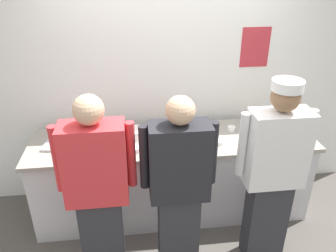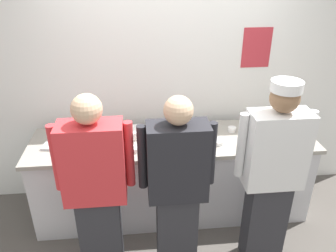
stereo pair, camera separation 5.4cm
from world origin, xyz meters
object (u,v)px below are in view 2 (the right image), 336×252
chef_near_left (96,189)px  plate_stack_front (136,133)px  sheet_tray (71,142)px  ramekin_yellow_sauce (232,129)px  ramekin_green_sauce (135,149)px  ramekin_red_sauce (218,142)px  chef_center (177,187)px  chef_far_right (272,173)px  mixing_bowl_steel (179,136)px  deli_cup (105,146)px  ramekin_orange_sauce (246,130)px  squeeze_bottle_primary (258,133)px

chef_near_left → plate_stack_front: (0.32, 0.84, 0.04)m
sheet_tray → ramekin_yellow_sauce: ramekin_yellow_sauce is taller
plate_stack_front → ramekin_green_sauce: bearing=-92.5°
ramekin_green_sauce → plate_stack_front: bearing=87.5°
ramekin_red_sauce → ramekin_yellow_sauce: bearing=50.6°
ramekin_green_sauce → chef_center: bearing=-59.8°
chef_far_right → sheet_tray: (-1.73, 0.73, -0.02)m
chef_far_right → mixing_bowl_steel: bearing=136.2°
ramekin_green_sauce → deli_cup: size_ratio=0.96×
mixing_bowl_steel → ramekin_red_sauce: mixing_bowl_steel is taller
chef_center → ramekin_yellow_sauce: (0.68, 0.86, 0.04)m
plate_stack_front → ramekin_red_sauce: 0.82m
ramekin_orange_sauce → ramekin_red_sauce: ramekin_orange_sauce is taller
ramekin_yellow_sauce → ramekin_green_sauce: size_ratio=0.83×
squeeze_bottle_primary → ramekin_red_sauce: squeeze_bottle_primary is taller
plate_stack_front → chef_near_left: bearing=-111.1°
chef_near_left → ramekin_yellow_sauce: size_ratio=20.31×
ramekin_orange_sauce → deli_cup: bearing=-170.6°
deli_cup → chef_near_left: bearing=-93.8°
ramekin_yellow_sauce → ramekin_green_sauce: same height
chef_near_left → squeeze_bottle_primary: bearing=22.3°
ramekin_red_sauce → deli_cup: size_ratio=1.02×
chef_center → deli_cup: (-0.60, 0.59, 0.07)m
ramekin_red_sauce → deli_cup: (-1.07, -0.03, 0.03)m
mixing_bowl_steel → ramekin_green_sauce: (-0.43, -0.14, -0.04)m
plate_stack_front → sheet_tray: 0.63m
chef_far_right → ramekin_orange_sauce: size_ratio=20.34×
chef_far_right → mixing_bowl_steel: chef_far_right is taller
squeeze_bottle_primary → ramekin_yellow_sauce: (-0.19, 0.23, -0.06)m
deli_cup → ramekin_red_sauce: bearing=1.5°
plate_stack_front → squeeze_bottle_primary: (1.17, -0.23, 0.05)m
mixing_bowl_steel → ramekin_red_sauce: 0.38m
ramekin_red_sauce → mixing_bowl_steel: bearing=166.7°
plate_stack_front → ramekin_orange_sauce: 1.12m
chef_near_left → chef_center: bearing=-1.3°
ramekin_red_sauce → ramekin_green_sauce: size_ratio=1.06×
chef_center → deli_cup: chef_center is taller
deli_cup → chef_far_right: bearing=-21.2°
ramekin_orange_sauce → chef_near_left: bearing=-150.9°
sheet_tray → ramekin_red_sauce: size_ratio=4.51×
plate_stack_front → squeeze_bottle_primary: bearing=-10.9°
chef_far_right → deli_cup: size_ratio=16.51×
chef_near_left → ramekin_red_sauce: 1.26m
chef_near_left → ramekin_red_sauce: chef_near_left is taller
ramekin_orange_sauce → ramekin_yellow_sauce: size_ratio=1.02×
sheet_tray → mixing_bowl_steel: bearing=-4.2°
chef_center → ramekin_green_sauce: (-0.32, 0.56, 0.04)m
squeeze_bottle_primary → sheet_tray: bearing=175.2°
squeeze_bottle_primary → ramekin_orange_sauce: bearing=105.8°
sheet_tray → plate_stack_front: bearing=6.8°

